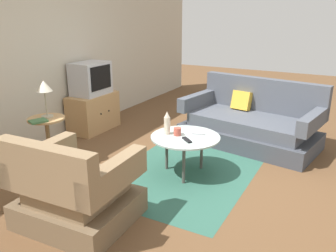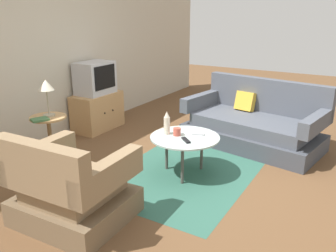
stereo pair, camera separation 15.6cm
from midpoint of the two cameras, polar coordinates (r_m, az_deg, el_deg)
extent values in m
plane|color=brown|center=(4.26, 3.80, -7.60)|extent=(16.00, 16.00, 0.00)
cube|color=#BCB29E|center=(5.33, -19.37, 11.84)|extent=(9.00, 0.12, 2.70)
cube|color=#2D5B4C|center=(4.24, 3.75, -7.75)|extent=(2.07, 1.52, 0.00)
cube|color=brown|center=(3.44, -13.55, -12.65)|extent=(0.90, 1.00, 0.24)
cube|color=#846B4C|center=(3.34, -13.82, -9.56)|extent=(0.74, 0.72, 0.18)
cube|color=#846B4C|center=(2.98, -18.83, -6.82)|extent=(0.18, 0.97, 0.45)
cube|color=#846B4C|center=(3.00, -8.15, -7.88)|extent=(0.86, 0.18, 0.25)
cube|color=#846B4C|center=(3.52, -19.15, -4.71)|extent=(0.86, 0.18, 0.25)
cube|color=#3E424B|center=(5.20, 14.29, -1.79)|extent=(1.27, 2.03, 0.24)
cube|color=#4C515B|center=(5.14, 14.47, 0.40)|extent=(1.08, 1.73, 0.18)
cube|color=#4C515B|center=(5.41, 16.71, 4.83)|extent=(0.46, 1.89, 0.49)
cube|color=#4C515B|center=(5.50, 6.43, 4.19)|extent=(0.98, 0.30, 0.21)
cube|color=#4C515B|center=(4.79, 24.07, 0.51)|extent=(0.98, 0.30, 0.21)
cube|color=gold|center=(5.43, 13.35, 3.98)|extent=(0.23, 0.31, 0.30)
cylinder|color=#B2C6C1|center=(4.06, 3.89, -1.85)|extent=(0.81, 0.81, 0.02)
cylinder|color=#4C4742|center=(4.26, 0.83, -4.22)|extent=(0.04, 0.04, 0.46)
cylinder|color=#4C4742|center=(3.91, 3.52, -6.37)|extent=(0.04, 0.04, 0.46)
cylinder|color=#4C4742|center=(4.28, 6.57, -4.20)|extent=(0.04, 0.04, 0.46)
cylinder|color=tan|center=(4.47, -18.14, 1.35)|extent=(0.44, 0.44, 0.02)
cylinder|color=brown|center=(4.57, -17.75, -2.49)|extent=(0.05, 0.05, 0.61)
cylinder|color=brown|center=(4.67, -17.40, -5.87)|extent=(0.24, 0.24, 0.02)
cube|color=tan|center=(5.79, -10.70, 2.37)|extent=(0.82, 0.46, 0.59)
sphere|color=black|center=(5.56, -9.52, 2.09)|extent=(0.02, 0.02, 0.02)
sphere|color=black|center=(5.71, -8.26, 2.57)|extent=(0.02, 0.02, 0.02)
cube|color=#B7B7BC|center=(5.68, -11.11, 7.74)|extent=(0.59, 0.41, 0.51)
cube|color=black|center=(5.54, -9.48, 7.89)|extent=(0.47, 0.01, 0.37)
cylinder|color=#9E937A|center=(4.48, -17.95, 1.70)|extent=(0.14, 0.14, 0.02)
cylinder|color=#9E937A|center=(4.44, -18.15, 3.69)|extent=(0.02, 0.02, 0.30)
cone|color=beige|center=(4.39, -18.43, 6.40)|extent=(0.19, 0.19, 0.13)
cylinder|color=beige|center=(4.10, 0.90, 0.06)|extent=(0.07, 0.07, 0.21)
cone|color=beige|center=(4.05, 0.91, 1.92)|extent=(0.07, 0.07, 0.07)
cylinder|color=#B74C3D|center=(4.07, 2.58, -0.94)|extent=(0.09, 0.09, 0.09)
torus|color=#B74C3D|center=(4.12, 2.98, -0.70)|extent=(0.06, 0.01, 0.06)
cube|color=black|center=(3.91, 4.10, -2.33)|extent=(0.15, 0.16, 0.02)
cube|color=#B2B2B7|center=(4.11, 6.02, -1.34)|extent=(0.09, 0.15, 0.02)
cube|color=#3D663D|center=(4.32, -19.32, 1.00)|extent=(0.23, 0.21, 0.02)
camera|label=1|loc=(0.08, -88.93, 0.36)|focal=37.19mm
camera|label=2|loc=(0.08, 91.07, -0.36)|focal=37.19mm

